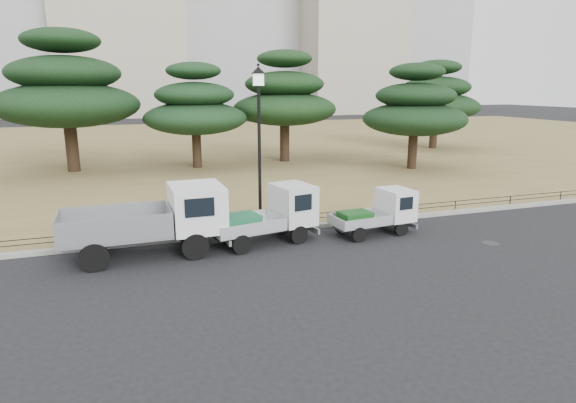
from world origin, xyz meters
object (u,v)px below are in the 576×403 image
object	(u,v)px
truck_kei_front	(270,215)
tarp_pile	(105,231)
truck_kei_rear	(378,212)
truck_large	(155,218)
street_lamp	(259,121)

from	to	relation	value
truck_kei_front	tarp_pile	size ratio (longest dim) A/B	2.99
truck_kei_rear	tarp_pile	xyz separation A→B (m)	(-9.71, 1.90, -0.32)
truck_large	truck_kei_front	world-z (taller)	truck_large
truck_large	tarp_pile	world-z (taller)	truck_large
truck_kei_front	tarp_pile	world-z (taller)	truck_kei_front
truck_large	street_lamp	distance (m)	5.14
street_lamp	tarp_pile	xyz separation A→B (m)	(-5.60, 0.16, -3.68)
truck_kei_front	truck_kei_rear	xyz separation A→B (m)	(4.11, -0.38, -0.16)
truck_kei_rear	street_lamp	xyz separation A→B (m)	(-4.11, 1.75, 3.36)
street_lamp	truck_large	bearing A→B (deg)	-159.54
truck_large	tarp_pile	bearing A→B (deg)	133.83
tarp_pile	street_lamp	bearing A→B (deg)	-1.62
truck_kei_rear	street_lamp	bearing A→B (deg)	151.16
truck_kei_rear	tarp_pile	distance (m)	9.90
truck_kei_front	tarp_pile	xyz separation A→B (m)	(-5.60, 1.52, -0.49)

